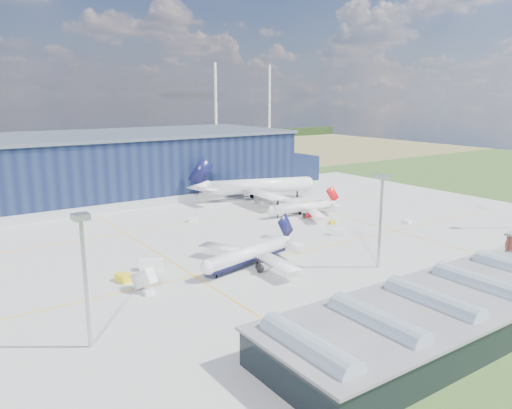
# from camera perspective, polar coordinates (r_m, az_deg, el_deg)

# --- Properties ---
(ground) EXTENTS (600.00, 600.00, 0.00)m
(ground) POSITION_cam_1_polar(r_m,az_deg,el_deg) (141.40, 1.89, -4.60)
(ground) COLOR #2A491B
(ground) RESTS_ON ground
(apron) EXTENTS (220.00, 160.00, 0.08)m
(apron) POSITION_cam_1_polar(r_m,az_deg,el_deg) (149.22, -0.39, -3.67)
(apron) COLOR #9E9F9A
(apron) RESTS_ON ground
(farmland) EXTENTS (600.00, 220.00, 0.01)m
(farmland) POSITION_cam_1_polar(r_m,az_deg,el_deg) (340.90, -20.71, 4.61)
(farmland) COLOR olive
(farmland) RESTS_ON ground
(treeline) EXTENTS (600.00, 8.00, 8.00)m
(treeline) POSITION_cam_1_polar(r_m,az_deg,el_deg) (418.20, -23.47, 6.23)
(treeline) COLOR black
(treeline) RESTS_ON ground
(hangar) EXTENTS (145.00, 62.00, 26.10)m
(hangar) POSITION_cam_1_polar(r_m,az_deg,el_deg) (221.87, -12.22, 4.41)
(hangar) COLOR #101737
(hangar) RESTS_ON ground
(glass_concourse) EXTENTS (78.00, 23.00, 8.60)m
(glass_concourse) POSITION_cam_1_polar(r_m,az_deg,el_deg) (96.26, 20.72, -11.44)
(glass_concourse) COLOR black
(glass_concourse) RESTS_ON ground
(light_mast_west) EXTENTS (2.60, 2.60, 23.00)m
(light_mast_west) POSITION_cam_1_polar(r_m,az_deg,el_deg) (85.30, -19.08, -5.95)
(light_mast_west) COLOR #A9ABB0
(light_mast_west) RESTS_ON ground
(light_mast_center) EXTENTS (2.60, 2.60, 23.00)m
(light_mast_center) POSITION_cam_1_polar(r_m,az_deg,el_deg) (122.68, 14.11, -0.16)
(light_mast_center) COLOR #A9ABB0
(light_mast_center) RESTS_ON ground
(airliner_navy) EXTENTS (39.29, 38.75, 10.76)m
(airliner_navy) POSITION_cam_1_polar(r_m,az_deg,el_deg) (121.41, -0.97, -4.82)
(airliner_navy) COLOR silver
(airliner_navy) RESTS_ON ground
(airliner_red) EXTENTS (33.70, 33.19, 9.50)m
(airliner_red) POSITION_cam_1_polar(r_m,az_deg,el_deg) (174.12, 5.18, 0.21)
(airliner_red) COLOR silver
(airliner_red) RESTS_ON ground
(airliner_widebody) EXTENTS (66.98, 66.25, 17.33)m
(airliner_widebody) POSITION_cam_1_polar(r_m,az_deg,el_deg) (200.05, 0.29, 2.99)
(airliner_widebody) COLOR silver
(airliner_widebody) RESTS_ON ground
(gse_tug_a) EXTENTS (3.22, 4.43, 1.67)m
(gse_tug_a) POSITION_cam_1_polar(r_m,az_deg,el_deg) (117.94, -14.88, -8.10)
(gse_tug_a) COLOR yellow
(gse_tug_a) RESTS_ON ground
(gse_tug_b) EXTENTS (2.92, 3.16, 1.14)m
(gse_tug_b) POSITION_cam_1_polar(r_m,az_deg,el_deg) (165.37, 8.72, -2.02)
(gse_tug_b) COLOR yellow
(gse_tug_b) RESTS_ON ground
(gse_van_a) EXTENTS (6.24, 4.65, 2.49)m
(gse_van_a) POSITION_cam_1_polar(r_m,az_deg,el_deg) (123.91, -11.83, -6.74)
(gse_van_a) COLOR silver
(gse_van_a) RESTS_ON ground
(gse_cart_a) EXTENTS (2.22, 3.00, 1.20)m
(gse_cart_a) POSITION_cam_1_polar(r_m,az_deg,el_deg) (171.52, 16.80, -1.89)
(gse_cart_a) COLOR silver
(gse_cart_a) RESTS_ON ground
(gse_van_b) EXTENTS (4.19, 4.63, 1.98)m
(gse_van_b) POSITION_cam_1_polar(r_m,az_deg,el_deg) (152.28, 9.36, -3.13)
(gse_van_b) COLOR silver
(gse_van_b) RESTS_ON ground
(gse_tug_c) EXTENTS (2.12, 3.04, 1.25)m
(gse_tug_c) POSITION_cam_1_polar(r_m,az_deg,el_deg) (193.06, 5.90, 0.15)
(gse_tug_c) COLOR yellow
(gse_tug_c) RESTS_ON ground
(gse_cart_b) EXTENTS (3.90, 3.29, 1.44)m
(gse_cart_b) POSITION_cam_1_polar(r_m,az_deg,el_deg) (167.80, -7.18, -1.71)
(gse_cart_b) COLOR silver
(gse_cart_b) RESTS_ON ground
(airstair) EXTENTS (3.88, 5.85, 3.48)m
(airstair) POSITION_cam_1_polar(r_m,az_deg,el_deg) (111.23, -12.65, -8.75)
(airstair) COLOR silver
(airstair) RESTS_ON ground
(car_a) EXTENTS (4.13, 2.75, 1.31)m
(car_a) POSITION_cam_1_polar(r_m,az_deg,el_deg) (119.41, 21.55, -8.41)
(car_a) COLOR #99999E
(car_a) RESTS_ON ground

